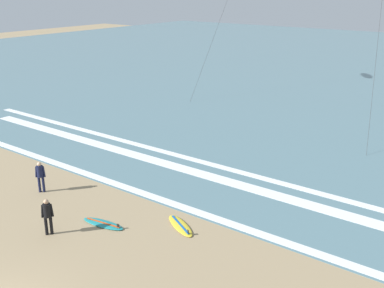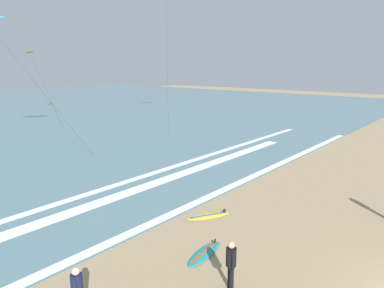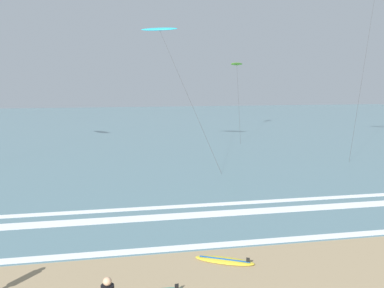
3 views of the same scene
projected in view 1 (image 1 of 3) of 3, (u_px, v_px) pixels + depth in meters
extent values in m
cube|color=white|center=(171.00, 203.00, 22.20)|extent=(50.72, 0.52, 0.01)
cube|color=white|center=(205.00, 175.00, 25.43)|extent=(38.37, 0.89, 0.01)
cube|color=white|center=(258.00, 177.00, 25.17)|extent=(47.41, 0.54, 0.01)
cylinder|color=#141938|center=(39.00, 184.00, 23.26)|extent=(0.13, 0.13, 0.82)
cylinder|color=#141938|center=(44.00, 184.00, 23.28)|extent=(0.13, 0.13, 0.82)
cylinder|color=#141938|center=(40.00, 171.00, 23.04)|extent=(0.32, 0.32, 0.58)
cylinder|color=#141938|center=(36.00, 172.00, 23.03)|extent=(0.16, 0.16, 0.56)
cylinder|color=#141938|center=(44.00, 172.00, 23.07)|extent=(0.16, 0.16, 0.56)
sphere|color=#DBB28E|center=(39.00, 164.00, 22.92)|extent=(0.21, 0.21, 0.21)
cylinder|color=black|center=(51.00, 225.00, 19.35)|extent=(0.13, 0.13, 0.82)
cylinder|color=black|center=(46.00, 226.00, 19.31)|extent=(0.13, 0.13, 0.82)
cylinder|color=black|center=(47.00, 210.00, 19.10)|extent=(0.32, 0.32, 0.58)
cylinder|color=black|center=(52.00, 210.00, 19.15)|extent=(0.15, 0.16, 0.56)
cylinder|color=black|center=(42.00, 211.00, 19.07)|extent=(0.15, 0.16, 0.56)
sphere|color=tan|center=(46.00, 202.00, 18.98)|extent=(0.21, 0.21, 0.21)
ellipsoid|color=yellow|center=(180.00, 226.00, 20.06)|extent=(2.13, 1.53, 0.09)
cube|color=#1959B2|center=(180.00, 225.00, 20.05)|extent=(1.62, 0.94, 0.01)
cube|color=black|center=(188.00, 232.00, 19.32)|extent=(0.11, 0.07, 0.16)
ellipsoid|color=teal|center=(103.00, 224.00, 20.22)|extent=(2.16, 0.88, 0.09)
cube|color=#D84C19|center=(103.00, 223.00, 20.20)|extent=(1.78, 0.35, 0.01)
cube|color=black|center=(118.00, 226.00, 19.80)|extent=(0.12, 0.03, 0.16)
cylinder|color=#333333|center=(212.00, 41.00, 43.27)|extent=(1.45, 8.76, 9.67)
cylinder|color=#333333|center=(376.00, 57.00, 31.01)|extent=(2.98, 9.55, 10.55)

